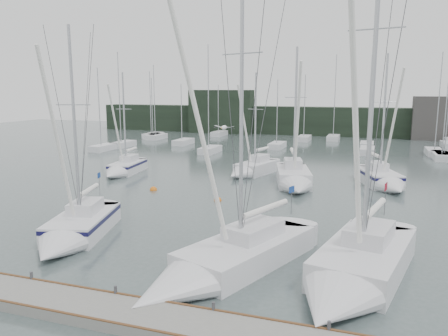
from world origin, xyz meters
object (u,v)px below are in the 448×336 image
object	(u,v)px
sailboat_near_left	(72,232)
sailboat_mid_a	(123,169)
buoy_c	(153,190)
sailboat_near_center	(215,267)
sailboat_mid_d	(384,181)
sailboat_mid_b	(250,170)
buoy_a	(218,201)
sailboat_mid_c	(295,180)
sailboat_near_right	(352,275)

from	to	relation	value
sailboat_near_left	sailboat_mid_a	world-z (taller)	sailboat_near_left
buoy_c	sailboat_near_left	bearing A→B (deg)	-82.08
sailboat_mid_a	buoy_c	bearing A→B (deg)	-46.80
sailboat_near_center	sailboat_mid_d	world-z (taller)	sailboat_near_center
sailboat_mid_b	buoy_a	world-z (taller)	sailboat_mid_b
sailboat_mid_c	buoy_c	bearing A→B (deg)	-171.20
sailboat_near_center	buoy_a	xyz separation A→B (m)	(-4.39, 12.69, -0.54)
sailboat_near_center	sailboat_mid_d	distance (m)	22.56
sailboat_mid_b	sailboat_mid_d	xyz separation A→B (m)	(12.05, -1.41, 0.06)
sailboat_near_left	buoy_a	size ratio (longest dim) A/B	21.47
buoy_a	sailboat_mid_a	bearing A→B (deg)	151.65
sailboat_near_center	sailboat_mid_c	bearing A→B (deg)	110.47
sailboat_near_center	sailboat_near_right	xyz separation A→B (m)	(5.69, 0.77, 0.08)
sailboat_mid_c	sailboat_mid_a	bearing A→B (deg)	164.42
sailboat_mid_b	buoy_c	xyz separation A→B (m)	(-5.78, -8.50, -0.53)
sailboat_mid_d	sailboat_near_center	bearing A→B (deg)	-128.21
sailboat_near_right	sailboat_mid_b	size ratio (longest dim) A/B	1.70
sailboat_near_right	sailboat_mid_b	world-z (taller)	sailboat_near_right
sailboat_mid_d	buoy_a	world-z (taller)	sailboat_mid_d
sailboat_mid_c	sailboat_mid_d	xyz separation A→B (m)	(7.08, 2.48, -0.04)
sailboat_near_right	sailboat_mid_b	xyz separation A→B (m)	(-10.44, 21.98, -0.09)
sailboat_near_left	sailboat_near_right	size ratio (longest dim) A/B	0.70
buoy_c	sailboat_near_center	bearing A→B (deg)	-53.55
buoy_a	buoy_c	xyz separation A→B (m)	(-6.14, 1.56, 0.00)
buoy_c	sailboat_mid_a	bearing A→B (deg)	140.14
sailboat_near_right	buoy_c	world-z (taller)	sailboat_near_right
sailboat_mid_a	sailboat_near_right	bearing A→B (deg)	-46.70
sailboat_mid_a	buoy_a	bearing A→B (deg)	-35.29
sailboat_mid_a	buoy_a	size ratio (longest dim) A/B	18.09
sailboat_near_left	sailboat_mid_d	bearing A→B (deg)	35.02
sailboat_near_left	sailboat_mid_a	distance (m)	18.98
sailboat_near_left	sailboat_mid_b	xyz separation A→B (m)	(4.05, 20.92, -0.02)
sailboat_near_center	buoy_a	bearing A→B (deg)	130.23
sailboat_near_right	sailboat_mid_d	distance (m)	20.63
sailboat_near_left	sailboat_mid_a	xyz separation A→B (m)	(-7.66, 17.37, -0.02)
sailboat_mid_c	buoy_c	size ratio (longest dim) A/B	20.55
sailboat_near_center	buoy_a	world-z (taller)	sailboat_near_center
sailboat_near_left	sailboat_mid_c	xyz separation A→B (m)	(9.02, 17.03, 0.08)
sailboat_near_left	sailboat_mid_b	distance (m)	21.31
sailboat_near_right	buoy_c	size ratio (longest dim) A/B	29.49
sailboat_near_left	sailboat_mid_c	distance (m)	19.27
buoy_c	buoy_a	bearing A→B (deg)	-14.27
buoy_c	sailboat_mid_b	bearing A→B (deg)	55.78
sailboat_mid_a	sailboat_mid_c	bearing A→B (deg)	-8.10
sailboat_near_left	sailboat_mid_b	size ratio (longest dim) A/B	1.19
sailboat_near_center	sailboat_mid_c	xyz separation A→B (m)	(0.22, 18.86, 0.09)
sailboat_near_left	sailboat_mid_b	world-z (taller)	sailboat_near_left
sailboat_near_right	sailboat_mid_c	world-z (taller)	sailboat_near_right
sailboat_near_left	buoy_c	size ratio (longest dim) A/B	20.52
sailboat_mid_b	sailboat_mid_c	size ratio (longest dim) A/B	0.84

